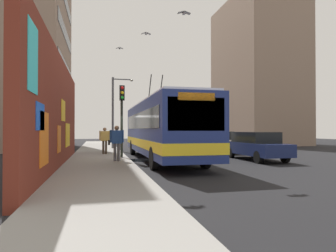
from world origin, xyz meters
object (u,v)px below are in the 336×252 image
city_bus (161,128)px  parked_car_champagne (217,141)px  parked_car_navy (256,145)px  pedestrian_midblock (105,138)px  traffic_light (122,109)px  street_lamp (115,107)px  pedestrian_at_curb (117,140)px

city_bus → parked_car_champagne: city_bus is taller
city_bus → parked_car_navy: (-1.20, -5.20, -0.99)m
parked_car_champagne → pedestrian_midblock: pedestrian_midblock is taller
city_bus → traffic_light: 2.47m
parked_car_champagne → street_lamp: street_lamp is taller
pedestrian_at_curb → traffic_light: bearing=-12.0°
pedestrian_midblock → parked_car_navy: bearing=-118.0°
parked_car_champagne → street_lamp: size_ratio=0.73×
city_bus → traffic_light: city_bus is taller
pedestrian_midblock → street_lamp: street_lamp is taller
city_bus → pedestrian_midblock: size_ratio=7.34×
parked_car_champagne → pedestrian_midblock: 8.35m
parked_car_champagne → street_lamp: bearing=56.8°
pedestrian_midblock → traffic_light: size_ratio=0.42×
traffic_light → street_lamp: bearing=-0.8°
pedestrian_midblock → parked_car_champagne: bearing=-81.1°
parked_car_navy → street_lamp: 12.97m
pedestrian_at_curb → traffic_light: traffic_light is taller
parked_car_navy → parked_car_champagne: bearing=0.0°
parked_car_navy → pedestrian_at_curb: (-0.16, 7.76, 0.36)m
traffic_light → street_lamp: street_lamp is taller
parked_car_champagne → pedestrian_midblock: (-1.29, 8.24, 0.32)m
parked_car_navy → pedestrian_at_curb: bearing=91.2°
pedestrian_at_curb → street_lamp: street_lamp is taller
street_lamp → pedestrian_midblock: bearing=170.4°
city_bus → street_lamp: (9.20, 2.03, 1.83)m
parked_car_champagne → pedestrian_at_curb: bearing=126.9°
pedestrian_midblock → traffic_light: traffic_light is taller
parked_car_navy → street_lamp: size_ratio=0.79×
city_bus → pedestrian_midblock: 4.45m
city_bus → street_lamp: street_lamp is taller
parked_car_champagne → city_bus: bearing=130.7°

